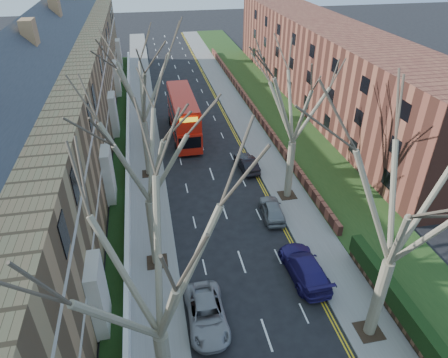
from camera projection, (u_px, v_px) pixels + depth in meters
pavement_left at (143, 127)px, 46.44m from camera, size 3.00×102.00×0.12m
pavement_right at (243, 119)px, 48.46m from camera, size 3.00×102.00×0.12m
terrace_left at (53, 114)px, 35.60m from camera, size 9.70×78.00×13.60m
flats_right at (324, 64)px, 51.14m from camera, size 13.97×54.00×10.00m
front_wall_left at (128, 156)px, 39.19m from camera, size 0.30×78.00×1.00m
grass_verge_right at (279, 115)px, 49.17m from camera, size 6.00×102.00×0.06m
tree_left_mid at (150, 259)px, 13.98m from camera, size 10.50×10.50×14.71m
tree_left_far at (143, 142)px, 22.48m from camera, size 10.15×10.15×14.22m
tree_left_dist at (138, 74)px, 32.32m from camera, size 10.50×10.50×14.71m
tree_right_mid at (410, 192)px, 17.57m from camera, size 10.50×10.50×14.71m
tree_right_far at (297, 93)px, 29.41m from camera, size 10.15×10.15×14.22m
double_decker_bus at (183, 117)px, 43.38m from camera, size 2.85×10.96×4.58m
car_left_far at (207, 314)px, 22.87m from camera, size 2.22×4.78×1.33m
car_right_near at (305, 267)px, 25.97m from camera, size 2.31×5.28×1.51m
car_right_mid at (272, 209)px, 31.52m from camera, size 1.94×4.08×1.35m
car_right_far at (247, 163)px, 37.89m from camera, size 1.73×4.16×1.34m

